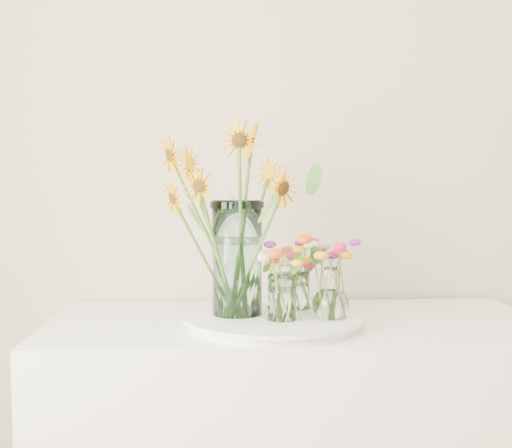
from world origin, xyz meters
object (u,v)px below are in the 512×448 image
small_vase_a (282,298)px  small_vase_c (298,291)px  tray (273,321)px  small_vase_b (331,294)px  mason_jar (237,258)px

small_vase_a → small_vase_c: size_ratio=1.14×
tray → small_vase_a: small_vase_a is taller
tray → small_vase_c: bearing=44.8°
tray → small_vase_b: small_vase_b is taller
small_vase_a → small_vase_c: (0.06, 0.14, -0.01)m
tray → small_vase_c: 0.13m
mason_jar → small_vase_a: size_ratio=2.48×
tray → small_vase_c: small_vase_c is taller
mason_jar → tray: bearing=-7.0°
small_vase_b → small_vase_c: 0.15m
tray → small_vase_c: (0.08, 0.08, 0.07)m
tray → small_vase_b: size_ratio=3.26×
tray → mason_jar: (-0.10, 0.01, 0.17)m
mason_jar → small_vase_c: mason_jar is taller
mason_jar → small_vase_c: (0.17, 0.07, -0.10)m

